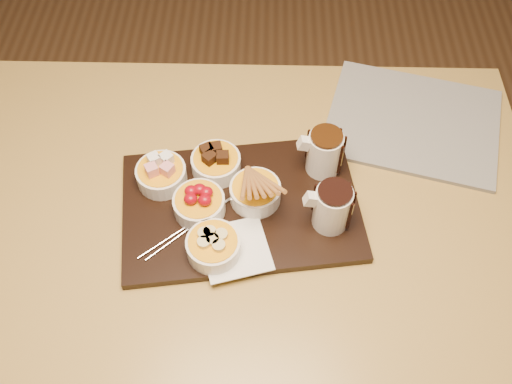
{
  "coord_description": "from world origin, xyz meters",
  "views": [
    {
      "loc": [
        0.04,
        -0.64,
        1.69
      ],
      "look_at": [
        0.03,
        -0.02,
        0.81
      ],
      "focal_mm": 40.0,
      "sensor_mm": 36.0,
      "label": 1
    }
  ],
  "objects_px": {
    "dining_table": "(242,228)",
    "bowl_strawberries": "(199,205)",
    "pitcher_milk_chocolate": "(324,153)",
    "serving_board": "(241,207)",
    "pitcher_dark_chocolate": "(332,208)",
    "newspaper": "(413,122)"
  },
  "relations": [
    {
      "from": "dining_table",
      "to": "pitcher_dark_chocolate",
      "type": "height_order",
      "value": "pitcher_dark_chocolate"
    },
    {
      "from": "pitcher_milk_chocolate",
      "to": "newspaper",
      "type": "relative_size",
      "value": 0.26
    },
    {
      "from": "bowl_strawberries",
      "to": "dining_table",
      "type": "bearing_deg",
      "value": 22.69
    },
    {
      "from": "dining_table",
      "to": "pitcher_milk_chocolate",
      "type": "height_order",
      "value": "pitcher_milk_chocolate"
    },
    {
      "from": "pitcher_dark_chocolate",
      "to": "newspaper",
      "type": "height_order",
      "value": "pitcher_dark_chocolate"
    },
    {
      "from": "serving_board",
      "to": "newspaper",
      "type": "xyz_separation_m",
      "value": [
        0.37,
        0.24,
        -0.0
      ]
    },
    {
      "from": "bowl_strawberries",
      "to": "newspaper",
      "type": "bearing_deg",
      "value": 29.29
    },
    {
      "from": "serving_board",
      "to": "pitcher_milk_chocolate",
      "type": "bearing_deg",
      "value": 21.8
    },
    {
      "from": "dining_table",
      "to": "bowl_strawberries",
      "type": "xyz_separation_m",
      "value": [
        -0.08,
        -0.03,
        0.14
      ]
    },
    {
      "from": "dining_table",
      "to": "serving_board",
      "type": "xyz_separation_m",
      "value": [
        -0.0,
        -0.02,
        0.11
      ]
    },
    {
      "from": "serving_board",
      "to": "dining_table",
      "type": "bearing_deg",
      "value": 81.53
    },
    {
      "from": "pitcher_dark_chocolate",
      "to": "pitcher_milk_chocolate",
      "type": "xyz_separation_m",
      "value": [
        -0.01,
        0.13,
        0.0
      ]
    },
    {
      "from": "pitcher_dark_chocolate",
      "to": "newspaper",
      "type": "xyz_separation_m",
      "value": [
        0.2,
        0.27,
        -0.06
      ]
    },
    {
      "from": "bowl_strawberries",
      "to": "newspaper",
      "type": "distance_m",
      "value": 0.52
    },
    {
      "from": "pitcher_milk_chocolate",
      "to": "bowl_strawberries",
      "type": "bearing_deg",
      "value": -163.61
    },
    {
      "from": "dining_table",
      "to": "bowl_strawberries",
      "type": "height_order",
      "value": "bowl_strawberries"
    },
    {
      "from": "serving_board",
      "to": "pitcher_milk_chocolate",
      "type": "xyz_separation_m",
      "value": [
        0.16,
        0.09,
        0.06
      ]
    },
    {
      "from": "newspaper",
      "to": "serving_board",
      "type": "bearing_deg",
      "value": -132.63
    },
    {
      "from": "serving_board",
      "to": "pitcher_dark_chocolate",
      "type": "height_order",
      "value": "pitcher_dark_chocolate"
    },
    {
      "from": "pitcher_milk_chocolate",
      "to": "serving_board",
      "type": "bearing_deg",
      "value": -158.2
    },
    {
      "from": "bowl_strawberries",
      "to": "pitcher_milk_chocolate",
      "type": "bearing_deg",
      "value": 24.55
    },
    {
      "from": "pitcher_dark_chocolate",
      "to": "newspaper",
      "type": "distance_m",
      "value": 0.34
    }
  ]
}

